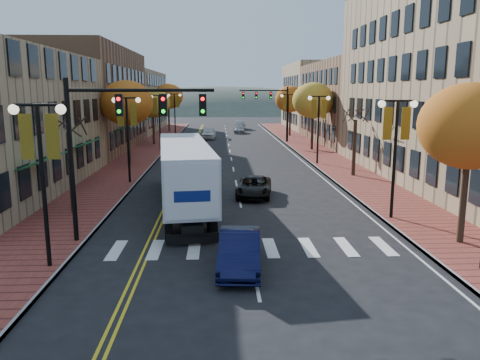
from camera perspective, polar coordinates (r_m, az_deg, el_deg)
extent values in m
plane|color=black|center=(17.89, 1.56, -10.42)|extent=(200.00, 200.00, 0.00)
cube|color=brown|center=(50.14, -11.56, 3.28)|extent=(4.00, 85.00, 0.15)
cube|color=brown|center=(50.59, 9.06, 3.43)|extent=(4.00, 85.00, 0.15)
cube|color=brown|center=(54.93, -19.60, 9.20)|extent=(12.00, 24.00, 11.00)
cube|color=#9E8966|center=(79.22, -14.33, 9.26)|extent=(12.00, 26.00, 9.50)
cube|color=brown|center=(61.88, 16.15, 9.05)|extent=(15.00, 24.00, 10.00)
cube|color=#9E8966|center=(83.01, 11.26, 9.96)|extent=(15.00, 20.00, 11.00)
cylinder|color=#382619|center=(26.16, -19.86, 0.87)|extent=(0.28, 0.28, 4.20)
cylinder|color=#382619|center=(41.53, -13.47, 5.18)|extent=(0.28, 0.28, 4.90)
ellipsoid|color=#C36816|center=(41.36, -13.64, 9.12)|extent=(4.48, 4.48, 3.81)
cylinder|color=#382619|center=(57.29, -10.51, 6.60)|extent=(0.28, 0.28, 4.55)
ellipsoid|color=gold|center=(57.17, -10.60, 9.24)|extent=(4.16, 4.16, 3.54)
cylinder|color=#382619|center=(75.12, -8.67, 7.81)|extent=(0.28, 0.28, 5.04)
ellipsoid|color=#C36816|center=(75.03, -8.74, 10.06)|extent=(4.61, 4.61, 3.92)
cylinder|color=#382619|center=(21.64, 25.67, -1.05)|extent=(0.28, 0.28, 4.55)
ellipsoid|color=#C36816|center=(21.31, 26.25, 5.93)|extent=(4.16, 4.16, 3.54)
cylinder|color=#382619|center=(36.36, 13.76, 3.84)|extent=(0.28, 0.28, 4.20)
cylinder|color=#382619|center=(51.80, 8.80, 6.42)|extent=(0.28, 0.28, 4.90)
ellipsoid|color=gold|center=(51.66, 8.90, 9.58)|extent=(4.48, 4.48, 3.81)
cylinder|color=#382619|center=(67.52, 6.11, 7.43)|extent=(0.28, 0.28, 4.76)
ellipsoid|color=#C36816|center=(67.42, 6.16, 9.78)|extent=(4.35, 4.35, 3.70)
cylinder|color=black|center=(18.09, -22.81, -1.12)|extent=(0.16, 0.16, 6.00)
cylinder|color=black|center=(17.76, -23.53, 8.39)|extent=(1.60, 0.10, 0.10)
sphere|color=#FFF2CC|center=(18.06, -25.88, 7.76)|extent=(0.36, 0.36, 0.36)
sphere|color=#FFF2CC|center=(17.50, -21.02, 8.05)|extent=(0.36, 0.36, 0.36)
cube|color=gold|center=(17.99, -24.61, 4.81)|extent=(0.45, 0.03, 1.60)
cube|color=gold|center=(17.67, -21.89, 4.92)|extent=(0.45, 0.03, 1.60)
cylinder|color=black|center=(33.40, -13.48, 4.56)|extent=(0.16, 0.16, 6.00)
cylinder|color=black|center=(33.22, -13.71, 9.70)|extent=(1.60, 0.10, 0.10)
sphere|color=#FFF2CC|center=(33.38, -15.07, 9.39)|extent=(0.36, 0.36, 0.36)
sphere|color=#FFF2CC|center=(33.08, -12.32, 9.50)|extent=(0.36, 0.36, 0.36)
cube|color=gold|center=(33.34, -14.39, 7.78)|extent=(0.45, 0.03, 1.60)
cube|color=gold|center=(33.17, -12.86, 7.84)|extent=(0.45, 0.03, 1.60)
cylinder|color=black|center=(51.12, -9.76, 6.78)|extent=(0.16, 0.16, 6.00)
cylinder|color=black|center=(51.01, -9.87, 10.14)|extent=(1.60, 0.10, 0.10)
sphere|color=#FFF2CC|center=(51.11, -10.76, 9.95)|extent=(0.36, 0.36, 0.36)
sphere|color=#FFF2CC|center=(50.92, -8.95, 10.00)|extent=(0.36, 0.36, 0.36)
cube|color=gold|center=(51.09, -10.33, 8.89)|extent=(0.45, 0.03, 1.60)
cube|color=gold|center=(50.98, -9.32, 8.92)|extent=(0.45, 0.03, 1.60)
cylinder|color=black|center=(68.99, -7.94, 7.85)|extent=(0.16, 0.16, 6.00)
cylinder|color=black|center=(68.91, -8.01, 10.34)|extent=(1.60, 0.10, 0.10)
sphere|color=#FFF2CC|center=(68.98, -8.68, 10.20)|extent=(0.36, 0.36, 0.36)
sphere|color=#FFF2CC|center=(68.84, -7.33, 10.23)|extent=(0.36, 0.36, 0.36)
cube|color=gold|center=(68.96, -8.36, 9.41)|extent=(0.45, 0.03, 1.60)
cube|color=gold|center=(68.88, -7.61, 9.43)|extent=(0.45, 0.03, 1.60)
cylinder|color=black|center=(24.51, 18.30, 2.12)|extent=(0.16, 0.16, 6.00)
cylinder|color=black|center=(24.26, 18.72, 9.13)|extent=(1.60, 0.10, 0.10)
sphere|color=#FFF2CC|center=(23.99, 16.90, 8.87)|extent=(0.36, 0.36, 0.36)
sphere|color=#FFF2CC|center=(24.56, 20.46, 8.69)|extent=(0.36, 0.36, 0.36)
cube|color=gold|center=(24.15, 17.56, 6.58)|extent=(0.45, 0.03, 1.60)
cube|color=gold|center=(24.47, 19.55, 6.51)|extent=(0.45, 0.03, 1.60)
cylinder|color=black|center=(41.70, 9.50, 5.90)|extent=(0.16, 0.16, 6.00)
cylinder|color=black|center=(41.56, 9.63, 10.03)|extent=(1.60, 0.10, 0.10)
sphere|color=#FFF2CC|center=(41.40, 8.53, 9.85)|extent=(0.36, 0.36, 0.36)
sphere|color=#FFF2CC|center=(41.73, 10.72, 9.79)|extent=(0.36, 0.36, 0.36)
cube|color=gold|center=(41.49, 8.97, 8.52)|extent=(0.45, 0.03, 1.60)
cube|color=gold|center=(41.68, 10.20, 8.50)|extent=(0.45, 0.03, 1.60)
cylinder|color=black|center=(59.37, 5.86, 7.42)|extent=(0.16, 0.16, 6.00)
cylinder|color=black|center=(59.27, 5.91, 10.32)|extent=(1.60, 0.10, 0.10)
sphere|color=#FFF2CC|center=(59.16, 5.13, 10.19)|extent=(0.36, 0.36, 0.36)
sphere|color=#FFF2CC|center=(59.40, 6.68, 10.16)|extent=(0.36, 0.36, 0.36)
cube|color=gold|center=(59.23, 5.45, 9.26)|extent=(0.45, 0.03, 1.60)
cube|color=gold|center=(59.36, 6.33, 9.25)|extent=(0.45, 0.03, 1.60)
cylinder|color=black|center=(20.78, -19.86, 1.93)|extent=(0.20, 0.20, 7.00)
cylinder|color=black|center=(19.87, -11.99, 10.65)|extent=(6.00, 0.14, 0.14)
cube|color=black|center=(20.04, -14.50, 8.83)|extent=(0.30, 0.25, 0.90)
sphere|color=#FF0C0C|center=(19.90, -14.61, 9.53)|extent=(0.16, 0.16, 0.16)
cube|color=black|center=(19.76, -9.32, 9.01)|extent=(0.30, 0.25, 0.90)
sphere|color=#FF0C0C|center=(19.61, -9.39, 9.72)|extent=(0.16, 0.16, 0.16)
cube|color=black|center=(19.64, -4.56, 9.10)|extent=(0.30, 0.25, 0.90)
sphere|color=#FF0C0C|center=(19.49, -4.58, 9.82)|extent=(0.16, 0.16, 0.16)
cylinder|color=black|center=(59.33, 5.77, 7.91)|extent=(0.20, 0.20, 7.00)
cylinder|color=black|center=(58.89, 2.88, 10.85)|extent=(6.00, 0.14, 0.14)
cube|color=black|center=(58.99, 3.76, 10.25)|extent=(0.30, 0.25, 0.90)
sphere|color=#FF0C0C|center=(58.85, 3.78, 10.49)|extent=(0.16, 0.16, 0.16)
cube|color=black|center=(58.82, 1.99, 10.27)|extent=(0.30, 0.25, 0.90)
sphere|color=#FF0C0C|center=(58.67, 2.00, 10.51)|extent=(0.16, 0.16, 0.16)
cube|color=black|center=(58.71, 0.39, 10.27)|extent=(0.30, 0.25, 0.90)
sphere|color=#FF0C0C|center=(58.57, 0.40, 10.52)|extent=(0.16, 0.16, 0.16)
cube|color=black|center=(25.47, -6.70, -2.14)|extent=(2.38, 12.17, 0.33)
cube|color=silver|center=(25.15, -6.78, 1.49)|extent=(3.87, 12.35, 2.62)
cube|color=black|center=(32.67, -7.41, 2.05)|extent=(2.66, 3.06, 2.34)
cylinder|color=black|center=(20.83, -8.69, -6.08)|extent=(0.44, 0.97, 0.93)
cylinder|color=black|center=(20.94, -3.29, -5.88)|extent=(0.44, 0.97, 0.93)
cylinder|color=black|center=(21.90, -8.75, -5.23)|extent=(0.44, 0.97, 0.93)
cylinder|color=black|center=(22.01, -3.61, -5.05)|extent=(0.44, 0.97, 0.93)
cylinder|color=black|center=(31.73, -9.05, -0.23)|extent=(0.44, 0.97, 0.93)
cylinder|color=black|center=(31.80, -5.52, -0.12)|extent=(0.44, 0.97, 0.93)
cylinder|color=black|center=(33.75, -9.10, 0.43)|extent=(0.44, 0.97, 0.93)
cylinder|color=black|center=(33.82, -5.77, 0.54)|extent=(0.44, 0.97, 0.93)
imported|color=black|center=(17.36, -0.03, -8.61)|extent=(1.79, 4.37, 1.41)
imported|color=black|center=(29.05, 1.73, -0.82)|extent=(2.63, 4.66, 1.23)
imported|color=silver|center=(64.09, -3.86, 5.71)|extent=(2.07, 4.65, 1.55)
imported|color=#98989F|center=(72.75, -0.11, 6.20)|extent=(1.66, 4.07, 1.18)
imported|color=#939399|center=(79.94, 0.08, 6.72)|extent=(1.89, 4.57, 1.47)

